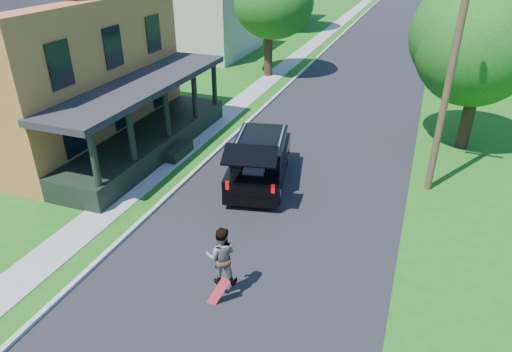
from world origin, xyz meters
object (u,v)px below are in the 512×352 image
at_px(black_suv, 260,160).
at_px(tree_right_near, 486,33).
at_px(utility_pole_near, 450,74).
at_px(skateboarder, 221,256).

distance_m(black_suv, tree_right_near, 10.41).
distance_m(black_suv, utility_pole_near, 7.16).
bearing_deg(tree_right_near, utility_pole_near, -104.87).
height_order(black_suv, tree_right_near, tree_right_near).
height_order(skateboarder, utility_pole_near, utility_pole_near).
bearing_deg(tree_right_near, skateboarder, -115.99).
distance_m(skateboarder, utility_pole_near, 9.70).
bearing_deg(skateboarder, black_suv, -98.27).
distance_m(tree_right_near, utility_pole_near, 4.79).
relative_size(black_suv, tree_right_near, 0.71).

